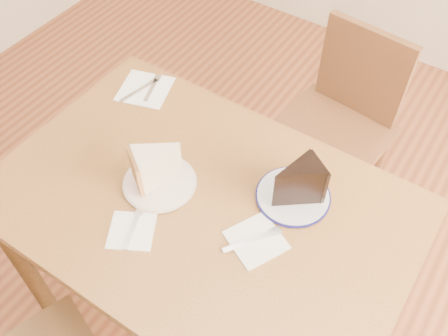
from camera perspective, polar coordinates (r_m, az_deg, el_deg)
ground at (r=2.09m, az=-1.89°, el=-15.88°), size 4.00×4.00×0.00m
table at (r=1.52m, az=-2.52°, el=-6.02°), size 1.20×0.80×0.75m
chair_far at (r=2.06m, az=12.72°, el=4.88°), size 0.47×0.47×0.86m
plate_cream at (r=1.48m, az=-7.34°, el=-1.69°), size 0.21×0.21×0.01m
plate_navy at (r=1.45m, az=7.88°, el=-3.20°), size 0.21×0.21×0.01m
carrot_cake at (r=1.44m, az=-7.36°, el=0.36°), size 0.15×0.16×0.11m
chocolate_cake at (r=1.39m, az=8.04°, el=-1.97°), size 0.15×0.16×0.12m
napkin_cream at (r=1.40m, az=-10.51°, el=-7.07°), size 0.17×0.17×0.00m
napkin_navy at (r=1.36m, az=3.69°, el=-8.21°), size 0.18×0.18×0.00m
napkin_spare at (r=1.77m, az=-9.01°, el=8.91°), size 0.21×0.21×0.00m
fork_cream at (r=1.40m, az=-10.34°, el=-6.75°), size 0.07×0.13×0.00m
knife_navy at (r=1.36m, az=3.20°, el=-8.25°), size 0.11×0.15×0.00m
fork_spare at (r=1.77m, az=-8.22°, el=9.03°), size 0.06×0.14×0.00m
knife_spare at (r=1.77m, az=-9.68°, el=8.74°), size 0.05×0.16×0.00m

